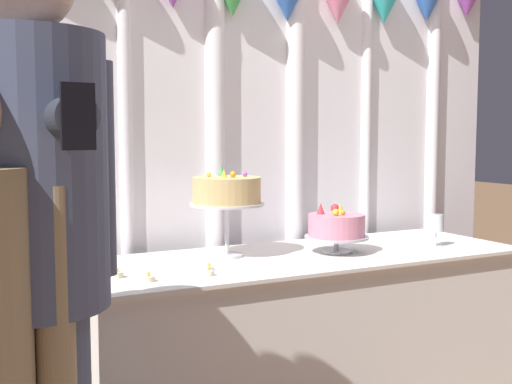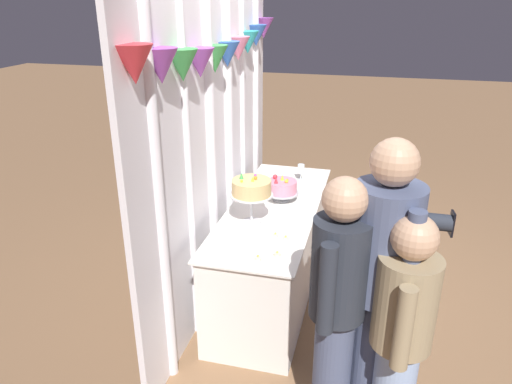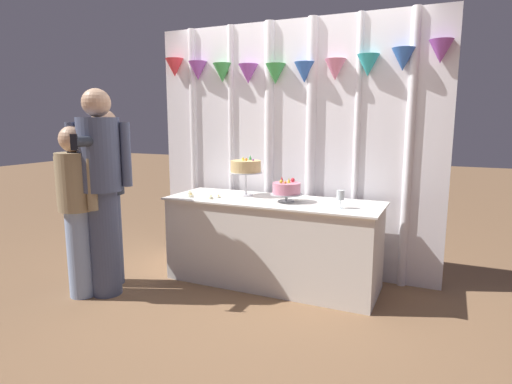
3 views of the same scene
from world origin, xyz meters
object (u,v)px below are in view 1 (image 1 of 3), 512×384
at_px(guest_man_pink_jacket, 32,285).
at_px(cake_display_nearright, 336,227).
at_px(wine_glass, 436,224).
at_px(tealight_near_right, 209,273).
at_px(cake_display_nearleft, 227,193).
at_px(tealight_far_right, 209,268).
at_px(tealight_far_left, 117,275).
at_px(tealight_near_left, 148,279).
at_px(cake_table, 303,343).

bearing_deg(guest_man_pink_jacket, cake_display_nearright, 30.36).
height_order(wine_glass, tealight_near_right, wine_glass).
distance_m(cake_display_nearleft, tealight_far_right, 0.39).
xyz_separation_m(wine_glass, tealight_far_right, (-1.15, -0.01, -0.09)).
height_order(cake_display_nearright, tealight_far_left, cake_display_nearright).
distance_m(tealight_far_left, tealight_near_left, 0.14).
bearing_deg(tealight_near_left, tealight_far_right, 14.87).
bearing_deg(cake_display_nearright, tealight_near_right, -166.00).
distance_m(cake_table, wine_glass, 0.83).
distance_m(cake_display_nearright, tealight_near_left, 0.92).
distance_m(tealight_near_right, tealight_far_right, 0.09).
relative_size(cake_table, cake_display_nearleft, 5.13).
distance_m(cake_table, cake_display_nearright, 0.53).
distance_m(tealight_near_right, guest_man_pink_jacket, 0.96).
height_order(cake_display_nearleft, guest_man_pink_jacket, guest_man_pink_jacket).
height_order(cake_display_nearright, tealight_far_right, cake_display_nearright).
relative_size(cake_display_nearleft, wine_glass, 2.57).
height_order(cake_table, cake_display_nearleft, cake_display_nearleft).
height_order(cake_display_nearleft, tealight_far_left, cake_display_nearleft).
distance_m(tealight_far_right, guest_man_pink_jacket, 1.04).
height_order(cake_table, tealight_near_right, tealight_near_right).
xyz_separation_m(cake_display_nearright, wine_glass, (0.50, -0.08, -0.01)).
bearing_deg(tealight_far_right, guest_man_pink_jacket, -135.59).
distance_m(wine_glass, tealight_near_left, 1.41).
distance_m(tealight_near_left, guest_man_pink_jacket, 0.82).
xyz_separation_m(cake_display_nearright, tealight_far_left, (-0.99, -0.05, -0.10)).
distance_m(wine_glass, tealight_far_right, 1.15).
bearing_deg(tealight_near_left, cake_table, 13.99).
bearing_deg(cake_display_nearright, tealight_near_left, -170.15).
height_order(tealight_near_left, guest_man_pink_jacket, guest_man_pink_jacket).
height_order(wine_glass, guest_man_pink_jacket, guest_man_pink_jacket).
bearing_deg(cake_table, guest_man_pink_jacket, -145.73).
relative_size(tealight_far_left, guest_man_pink_jacket, 0.03).
height_order(cake_display_nearleft, tealight_near_left, cake_display_nearleft).
distance_m(tealight_near_left, tealight_far_right, 0.27).
height_order(cake_display_nearright, tealight_near_left, cake_display_nearright).
bearing_deg(cake_table, cake_display_nearleft, 162.36).
relative_size(cake_display_nearleft, tealight_far_right, 9.95).
relative_size(tealight_near_left, tealight_far_right, 1.25).
bearing_deg(tealight_near_left, tealight_near_right, -2.99).
bearing_deg(tealight_near_left, cake_display_nearright, 9.85).
distance_m(cake_display_nearleft, wine_glass, 1.01).
bearing_deg(tealight_near_right, cake_table, 20.69).
bearing_deg(wine_glass, guest_man_pink_jacket, -158.78).
height_order(tealight_far_left, tealight_far_right, tealight_far_left).
bearing_deg(tealight_near_left, cake_display_nearleft, 33.63).
height_order(cake_display_nearleft, tealight_far_right, cake_display_nearleft).
bearing_deg(guest_man_pink_jacket, cake_table, 34.27).
xyz_separation_m(wine_glass, guest_man_pink_jacket, (-1.88, -0.73, 0.08)).
bearing_deg(tealight_far_right, tealight_near_left, -165.13).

